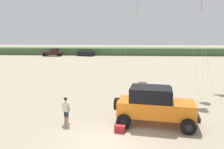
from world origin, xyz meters
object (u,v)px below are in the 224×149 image
distant_pickup (53,52)px  distant_sedan (86,54)px  jeep (155,105)px  cooler_box (120,129)px  person_watching (66,109)px

distant_pickup → distant_sedan: size_ratio=1.10×
jeep → cooler_box: 2.57m
person_watching → distant_sedan: bearing=98.8°
jeep → cooler_box: (-2.01, -1.25, -1.01)m
person_watching → distant_sedan: 44.68m
cooler_box → distant_pickup: size_ratio=0.12×
cooler_box → distant_sedan: size_ratio=0.13×
person_watching → distant_sedan: (-6.85, 44.15, -0.34)m
distant_pickup → jeep: bearing=-64.7°
cooler_box → person_watching: bearing=179.5°
distant_pickup → distant_sedan: distant_pickup is taller
person_watching → distant_sedan: person_watching is taller
distant_pickup → distant_sedan: bearing=5.8°
cooler_box → distant_pickup: distant_pickup is taller
cooler_box → distant_sedan: 46.17m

